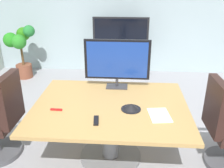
{
  "coord_description": "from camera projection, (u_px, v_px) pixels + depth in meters",
  "views": [
    {
      "loc": [
        0.09,
        -2.38,
        2.09
      ],
      "look_at": [
        -0.11,
        0.38,
        0.89
      ],
      "focal_mm": 39.84,
      "sensor_mm": 36.0,
      "label": 1
    }
  ],
  "objects": [
    {
      "name": "ground_plane",
      "position": [
        119.0,
        164.0,
        3.02
      ],
      "size": [
        7.67,
        7.67,
        0.0
      ],
      "primitive_type": "plane",
      "color": "#99999E"
    },
    {
      "name": "conference_table",
      "position": [
        110.0,
        118.0,
        2.92
      ],
      "size": [
        1.76,
        1.37,
        0.74
      ],
      "color": "#B2894C",
      "rests_on": "ground"
    },
    {
      "name": "remote_control",
      "position": [
        96.0,
        120.0,
        2.52
      ],
      "size": [
        0.07,
        0.17,
        0.02
      ],
      "primitive_type": "cube",
      "rotation": [
        0.0,
        0.0,
        0.11
      ],
      "color": "black",
      "rests_on": "conference_table"
    },
    {
      "name": "wall_display_unit",
      "position": [
        120.0,
        56.0,
        5.58
      ],
      "size": [
        1.2,
        0.36,
        1.31
      ],
      "color": "#B7BABC",
      "rests_on": "ground"
    },
    {
      "name": "paper_notepad",
      "position": [
        159.0,
        115.0,
        2.62
      ],
      "size": [
        0.25,
        0.33,
        0.01
      ],
      "primitive_type": "cube",
      "rotation": [
        0.0,
        0.0,
        0.14
      ],
      "color": "white",
      "rests_on": "conference_table"
    },
    {
      "name": "conference_phone",
      "position": [
        131.0,
        107.0,
        2.73
      ],
      "size": [
        0.22,
        0.22,
        0.07
      ],
      "color": "black",
      "rests_on": "conference_table"
    },
    {
      "name": "potted_plant",
      "position": [
        20.0,
        46.0,
        5.33
      ],
      "size": [
        0.65,
        0.57,
        1.16
      ],
      "color": "brown",
      "rests_on": "ground"
    },
    {
      "name": "wall_back_glass_partition",
      "position": [
        126.0,
        12.0,
        5.53
      ],
      "size": [
        6.15,
        0.1,
        2.71
      ],
      "primitive_type": "cube",
      "color": "#9EB2B7",
      "rests_on": "ground"
    },
    {
      "name": "tv_monitor",
      "position": [
        117.0,
        61.0,
        3.17
      ],
      "size": [
        0.84,
        0.18,
        0.64
      ],
      "color": "#333338",
      "rests_on": "conference_table"
    },
    {
      "name": "office_chair_left",
      "position": [
        1.0,
        124.0,
        3.0
      ],
      "size": [
        0.6,
        0.57,
        1.09
      ],
      "rotation": [
        0.0,
        0.0,
        -1.57
      ],
      "color": "#4C4C51",
      "rests_on": "ground"
    },
    {
      "name": "whiteboard_marker",
      "position": [
        56.0,
        110.0,
        2.72
      ],
      "size": [
        0.13,
        0.02,
        0.02
      ],
      "primitive_type": "cube",
      "rotation": [
        0.0,
        0.0,
        -0.03
      ],
      "color": "red",
      "rests_on": "conference_table"
    }
  ]
}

